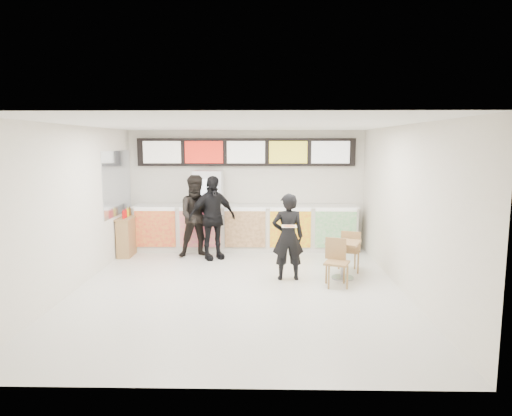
{
  "coord_description": "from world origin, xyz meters",
  "views": [
    {
      "loc": [
        0.49,
        -8.17,
        2.67
      ],
      "look_at": [
        0.3,
        1.2,
        1.34
      ],
      "focal_mm": 32.0,
      "sensor_mm": 36.0,
      "label": 1
    }
  ],
  "objects_px": {
    "customer_left": "(198,216)",
    "customer_mid": "(212,218)",
    "drinks_fridge": "(208,211)",
    "customer_main": "(288,237)",
    "cafe_table": "(343,253)",
    "service_counter": "(246,228)",
    "condiment_ledge": "(127,236)"
  },
  "relations": [
    {
      "from": "customer_main",
      "to": "customer_mid",
      "type": "height_order",
      "value": "customer_mid"
    },
    {
      "from": "drinks_fridge",
      "to": "cafe_table",
      "type": "height_order",
      "value": "drinks_fridge"
    },
    {
      "from": "customer_mid",
      "to": "condiment_ledge",
      "type": "bearing_deg",
      "value": 143.95
    },
    {
      "from": "drinks_fridge",
      "to": "customer_left",
      "type": "xyz_separation_m",
      "value": [
        -0.17,
        -0.73,
        -0.03
      ]
    },
    {
      "from": "customer_mid",
      "to": "cafe_table",
      "type": "distance_m",
      "value": 3.2
    },
    {
      "from": "customer_left",
      "to": "customer_mid",
      "type": "distance_m",
      "value": 0.4
    },
    {
      "from": "customer_mid",
      "to": "cafe_table",
      "type": "xyz_separation_m",
      "value": [
        2.78,
        -1.52,
        -0.45
      ]
    },
    {
      "from": "customer_main",
      "to": "condiment_ledge",
      "type": "height_order",
      "value": "customer_main"
    },
    {
      "from": "service_counter",
      "to": "cafe_table",
      "type": "height_order",
      "value": "service_counter"
    },
    {
      "from": "customer_left",
      "to": "cafe_table",
      "type": "xyz_separation_m",
      "value": [
        3.14,
        -1.7,
        -0.45
      ]
    },
    {
      "from": "customer_mid",
      "to": "customer_main",
      "type": "bearing_deg",
      "value": -71.93
    },
    {
      "from": "service_counter",
      "to": "customer_mid",
      "type": "bearing_deg",
      "value": -129.45
    },
    {
      "from": "customer_left",
      "to": "drinks_fridge",
      "type": "bearing_deg",
      "value": 62.24
    },
    {
      "from": "customer_mid",
      "to": "drinks_fridge",
      "type": "bearing_deg",
      "value": 73.84
    },
    {
      "from": "customer_mid",
      "to": "condiment_ledge",
      "type": "xyz_separation_m",
      "value": [
        -2.08,
        0.29,
        -0.5
      ]
    },
    {
      "from": "service_counter",
      "to": "drinks_fridge",
      "type": "bearing_deg",
      "value": 179.01
    },
    {
      "from": "customer_left",
      "to": "customer_main",
      "type": "bearing_deg",
      "value": -56.22
    },
    {
      "from": "customer_main",
      "to": "customer_mid",
      "type": "distance_m",
      "value": 2.32
    },
    {
      "from": "drinks_fridge",
      "to": "customer_main",
      "type": "relative_size",
      "value": 1.16
    },
    {
      "from": "service_counter",
      "to": "customer_left",
      "type": "bearing_deg",
      "value": -146.97
    },
    {
      "from": "customer_main",
      "to": "customer_left",
      "type": "xyz_separation_m",
      "value": [
        -2.03,
        1.78,
        0.11
      ]
    },
    {
      "from": "customer_main",
      "to": "cafe_table",
      "type": "height_order",
      "value": "customer_main"
    },
    {
      "from": "drinks_fridge",
      "to": "condiment_ledge",
      "type": "relative_size",
      "value": 1.81
    },
    {
      "from": "drinks_fridge",
      "to": "customer_left",
      "type": "relative_size",
      "value": 1.03
    },
    {
      "from": "service_counter",
      "to": "customer_left",
      "type": "height_order",
      "value": "customer_left"
    },
    {
      "from": "service_counter",
      "to": "customer_left",
      "type": "relative_size",
      "value": 2.87
    },
    {
      "from": "customer_mid",
      "to": "customer_left",
      "type": "bearing_deg",
      "value": 124.92
    },
    {
      "from": "drinks_fridge",
      "to": "customer_main",
      "type": "bearing_deg",
      "value": -53.37
    },
    {
      "from": "customer_main",
      "to": "condiment_ledge",
      "type": "xyz_separation_m",
      "value": [
        -3.75,
        1.88,
        -0.38
      ]
    },
    {
      "from": "customer_left",
      "to": "service_counter",
      "type": "bearing_deg",
      "value": 18.02
    },
    {
      "from": "condiment_ledge",
      "to": "customer_mid",
      "type": "bearing_deg",
      "value": -7.82
    },
    {
      "from": "customer_left",
      "to": "customer_mid",
      "type": "relative_size",
      "value": 1.0
    }
  ]
}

